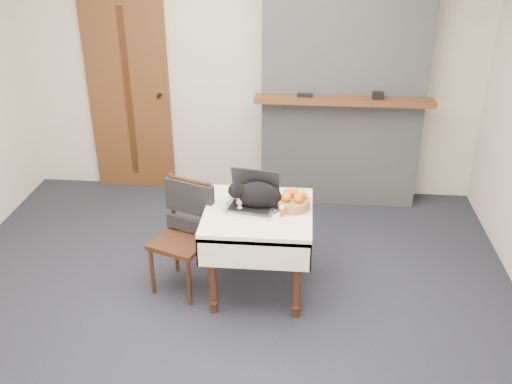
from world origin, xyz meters
TOP-DOWN VIEW (x-y plane):
  - ground at (0.00, 0.00)m, footprint 4.50×4.50m
  - room_shell at (0.00, 0.46)m, footprint 4.52×4.01m
  - door at (-1.20, 1.97)m, footprint 0.82×0.10m
  - chimney at (0.90, 1.85)m, footprint 1.62×0.48m
  - side_table at (0.25, 0.22)m, footprint 0.78×0.78m
  - laptop at (0.20, 0.27)m, footprint 0.40×0.36m
  - cat at (0.24, 0.26)m, footprint 0.48×0.25m
  - cream_jar at (-0.00, 0.22)m, footprint 0.07×0.07m
  - pill_bottle at (0.42, 0.14)m, footprint 0.04×0.04m
  - fruit_basket at (0.50, 0.28)m, footprint 0.24×0.24m
  - desk_clutter at (0.43, 0.30)m, footprint 0.12×0.11m
  - chair at (-0.30, 0.28)m, footprint 0.50×0.50m

SIDE VIEW (x-z plane):
  - ground at x=0.00m, z-range 0.00..0.00m
  - chair at x=-0.30m, z-range 0.12..0.99m
  - side_table at x=0.25m, z-range 0.24..0.94m
  - desk_clutter at x=0.43m, z-range 0.70..0.71m
  - cream_jar at x=0.00m, z-range 0.70..0.78m
  - pill_bottle at x=0.42m, z-range 0.70..0.78m
  - fruit_basket at x=0.50m, z-range 0.69..0.82m
  - laptop at x=0.20m, z-range 0.63..0.90m
  - cat at x=0.24m, z-range 0.68..0.91m
  - door at x=-1.20m, z-range 0.00..2.00m
  - chimney at x=0.90m, z-range 0.00..2.60m
  - room_shell at x=0.00m, z-range 0.46..3.07m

